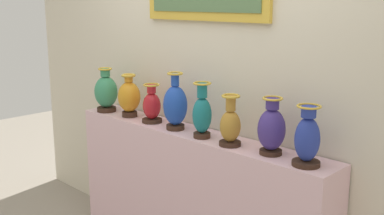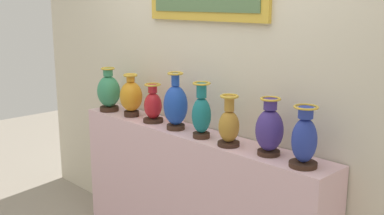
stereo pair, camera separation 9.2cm
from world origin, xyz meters
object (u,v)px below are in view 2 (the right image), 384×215
Objects in this scene: vase_sapphire at (176,105)px; vase_jade at (109,92)px; vase_ochre at (229,125)px; vase_indigo at (269,130)px; vase_crimson at (153,106)px; vase_teal at (201,114)px; vase_amber at (131,97)px; vase_cobalt at (304,140)px.

vase_jade is at bearing -178.81° from vase_sapphire.
vase_indigo reaches higher than vase_ochre.
vase_jade reaches higher than vase_ochre.
vase_sapphire reaches higher than vase_crimson.
vase_ochre is at bearing -172.58° from vase_indigo.
vase_teal is 0.25m from vase_ochre.
vase_crimson is 0.78× the size of vase_teal.
vase_crimson is (0.26, 0.01, -0.03)m from vase_amber.
vase_indigo is at bearing 174.11° from vase_cobalt.
vase_ochre is at bearing -0.10° from vase_jade.
vase_cobalt reaches higher than vase_ochre.
vase_amber is 0.53m from vase_sapphire.
vase_cobalt is (1.33, -0.02, 0.03)m from vase_crimson.
vase_crimson is 0.55m from vase_teal.
vase_ochre is (0.52, -0.02, -0.04)m from vase_sapphire.
vase_sapphire is 1.06m from vase_cobalt.
vase_teal is (1.08, -0.00, 0.00)m from vase_jade.
vase_ochre is (0.79, -0.03, 0.01)m from vase_crimson.
vase_cobalt is (1.87, 0.01, -0.01)m from vase_jade.
vase_sapphire reaches higher than vase_cobalt.
vase_cobalt is at bearing -5.89° from vase_indigo.
vase_crimson is 0.79m from vase_ochre.
vase_cobalt is at bearing 1.13° from vase_ochre.
vase_teal reaches higher than vase_jade.
vase_crimson is 0.84× the size of vase_indigo.
vase_indigo is at bearing 7.42° from vase_ochre.
vase_amber is 0.97× the size of vase_indigo.
vase_ochre reaches higher than vase_crimson.
vase_amber reaches higher than vase_crimson.
vase_sapphire reaches higher than vase_jade.
vase_jade is 1.08m from vase_teal.
vase_indigo is (1.61, 0.03, -0.00)m from vase_jade.
vase_crimson is at bearing 177.66° from vase_ochre.
vase_crimson is 0.85× the size of vase_cobalt.
vase_sapphire is 0.52m from vase_ochre.
vase_ochre is (1.33, -0.00, -0.03)m from vase_jade.
vase_sapphire is (0.81, 0.02, 0.01)m from vase_jade.
vase_amber is at bearing 178.70° from vase_ochre.
vase_teal is at bearing -0.07° from vase_jade.
vase_jade is 0.28m from vase_amber.
vase_amber is at bearing -179.43° from vase_indigo.
vase_teal reaches higher than vase_cobalt.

